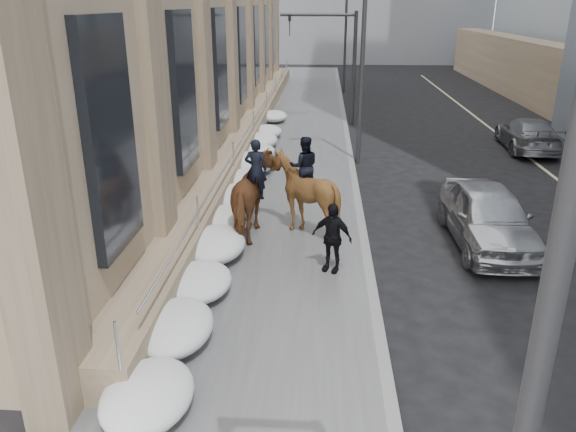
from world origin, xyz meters
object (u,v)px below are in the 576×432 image
object	(u,v)px
mounted_horse_right	(304,192)
car_grey	(528,134)
car_silver	(488,216)
mounted_horse_left	(255,196)
pedestrian	(332,237)

from	to	relation	value
mounted_horse_right	car_grey	xyz separation A→B (m)	(9.94, 10.81, -0.62)
car_grey	mounted_horse_right	bearing A→B (deg)	51.49
car_silver	car_grey	xyz separation A→B (m)	(4.77, 11.14, -0.11)
mounted_horse_left	car_grey	distance (m)	15.90
pedestrian	car_grey	distance (m)	16.15
mounted_horse_right	car_grey	distance (m)	14.70
car_silver	car_grey	distance (m)	12.12
pedestrian	car_silver	world-z (taller)	pedestrian
pedestrian	car_silver	distance (m)	4.89
mounted_horse_left	mounted_horse_right	world-z (taller)	mounted_horse_right
pedestrian	car_grey	size ratio (longest dim) A/B	0.35
mounted_horse_left	mounted_horse_right	size ratio (longest dim) A/B	1.00
mounted_horse_left	mounted_horse_right	bearing A→B (deg)	-164.09
pedestrian	car_grey	xyz separation A→B (m)	(9.15, 13.31, -0.27)
pedestrian	car_silver	xyz separation A→B (m)	(4.38, 2.16, -0.16)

